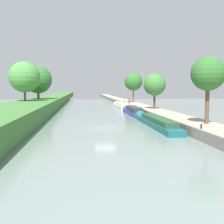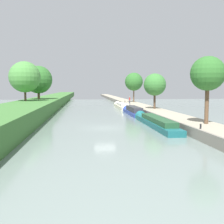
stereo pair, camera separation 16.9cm
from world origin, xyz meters
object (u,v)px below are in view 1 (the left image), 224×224
object	(u,v)px
narrowboat_blue	(133,111)
person_walking	(129,100)
narrowboat_cream	(121,106)
mooring_bollard_far	(124,102)
mooring_bollard_near	(201,126)
narrowboat_teal	(154,122)

from	to	relation	value
narrowboat_blue	person_walking	size ratio (longest dim) A/B	7.62
narrowboat_cream	person_walking	world-z (taller)	person_walking
narrowboat_blue	mooring_bollard_far	xyz separation A→B (m)	(1.91, 21.59, 0.62)
person_walking	mooring_bollard_near	bearing A→B (deg)	-90.49
narrowboat_teal	mooring_bollard_far	bearing A→B (deg)	86.99
narrowboat_cream	mooring_bollard_far	distance (m)	6.83
narrowboat_blue	mooring_bollard_near	world-z (taller)	narrowboat_blue
narrowboat_blue	person_walking	distance (m)	16.71
mooring_bollard_near	mooring_bollard_far	size ratio (longest dim) A/B	1.00
narrowboat_teal	mooring_bollard_near	distance (m)	9.54
narrowboat_cream	mooring_bollard_far	bearing A→B (deg)	73.71
mooring_bollard_far	narrowboat_teal	bearing A→B (deg)	-93.01
narrowboat_blue	mooring_bollard_near	size ratio (longest dim) A/B	28.13
narrowboat_cream	mooring_bollard_near	size ratio (longest dim) A/B	32.85
narrowboat_teal	narrowboat_cream	size ratio (longest dim) A/B	1.13
person_walking	mooring_bollard_near	size ratio (longest dim) A/B	3.69
person_walking	mooring_bollard_near	xyz separation A→B (m)	(-0.35, -40.88, -0.65)
narrowboat_blue	narrowboat_cream	xyz separation A→B (m)	(0.00, 15.07, -0.07)
narrowboat_teal	person_walking	distance (m)	31.68
narrowboat_cream	narrowboat_teal	bearing A→B (deg)	-90.05
mooring_bollard_near	narrowboat_cream	bearing A→B (deg)	92.77
narrowboat_blue	mooring_bollard_near	distance (m)	24.45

